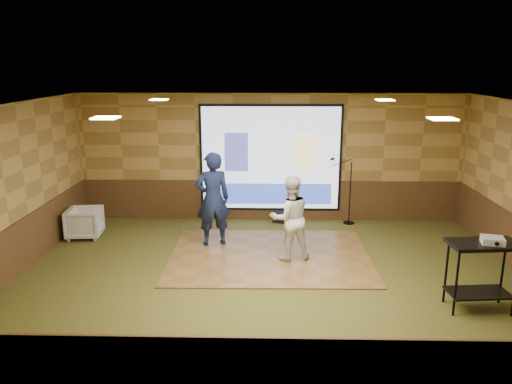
{
  "coord_description": "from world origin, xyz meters",
  "views": [
    {
      "loc": [
        -0.05,
        -8.04,
        3.68
      ],
      "look_at": [
        -0.28,
        1.08,
        1.3
      ],
      "focal_mm": 35.0,
      "sensor_mm": 36.0,
      "label": 1
    }
  ],
  "objects_px": {
    "player_left": "(213,199)",
    "av_table": "(482,261)",
    "projector": "(493,240)",
    "mic_stand": "(347,203)",
    "banquet_chair": "(85,223)",
    "duffel_bag": "(282,217)",
    "projector_screen": "(271,159)",
    "player_right": "(290,218)",
    "dance_floor": "(270,256)"
  },
  "relations": [
    {
      "from": "player_left",
      "to": "mic_stand",
      "type": "height_order",
      "value": "player_left"
    },
    {
      "from": "banquet_chair",
      "to": "duffel_bag",
      "type": "distance_m",
      "value": 4.45
    },
    {
      "from": "dance_floor",
      "to": "player_left",
      "type": "height_order",
      "value": "player_left"
    },
    {
      "from": "player_right",
      "to": "player_left",
      "type": "bearing_deg",
      "value": -40.52
    },
    {
      "from": "player_left",
      "to": "projector",
      "type": "height_order",
      "value": "player_left"
    },
    {
      "from": "player_left",
      "to": "av_table",
      "type": "relative_size",
      "value": 1.78
    },
    {
      "from": "player_left",
      "to": "mic_stand",
      "type": "distance_m",
      "value": 3.38
    },
    {
      "from": "av_table",
      "to": "duffel_bag",
      "type": "height_order",
      "value": "av_table"
    },
    {
      "from": "player_left",
      "to": "banquet_chair",
      "type": "xyz_separation_m",
      "value": [
        -2.82,
        0.41,
        -0.67
      ]
    },
    {
      "from": "av_table",
      "to": "dance_floor",
      "type": "bearing_deg",
      "value": 147.05
    },
    {
      "from": "projector_screen",
      "to": "banquet_chair",
      "type": "relative_size",
      "value": 4.61
    },
    {
      "from": "player_right",
      "to": "av_table",
      "type": "xyz_separation_m",
      "value": [
        2.8,
        -1.9,
        -0.06
      ]
    },
    {
      "from": "mic_stand",
      "to": "banquet_chair",
      "type": "distance_m",
      "value": 5.91
    },
    {
      "from": "dance_floor",
      "to": "mic_stand",
      "type": "xyz_separation_m",
      "value": [
        1.81,
        2.12,
        0.48
      ]
    },
    {
      "from": "banquet_chair",
      "to": "duffel_bag",
      "type": "bearing_deg",
      "value": -80.49
    },
    {
      "from": "player_right",
      "to": "mic_stand",
      "type": "xyz_separation_m",
      "value": [
        1.43,
        2.28,
        -0.34
      ]
    },
    {
      "from": "mic_stand",
      "to": "player_right",
      "type": "bearing_deg",
      "value": -117.81
    },
    {
      "from": "mic_stand",
      "to": "banquet_chair",
      "type": "bearing_deg",
      "value": -164.77
    },
    {
      "from": "projector_screen",
      "to": "player_right",
      "type": "xyz_separation_m",
      "value": [
        0.36,
        -2.52,
        -0.64
      ]
    },
    {
      "from": "projector_screen",
      "to": "banquet_chair",
      "type": "height_order",
      "value": "projector_screen"
    },
    {
      "from": "mic_stand",
      "to": "duffel_bag",
      "type": "distance_m",
      "value": 1.55
    },
    {
      "from": "projector_screen",
      "to": "player_left",
      "type": "height_order",
      "value": "projector_screen"
    },
    {
      "from": "dance_floor",
      "to": "duffel_bag",
      "type": "bearing_deg",
      "value": 81.98
    },
    {
      "from": "projector_screen",
      "to": "mic_stand",
      "type": "bearing_deg",
      "value": -7.44
    },
    {
      "from": "projector_screen",
      "to": "projector",
      "type": "xyz_separation_m",
      "value": [
        3.26,
        -4.47,
        -0.34
      ]
    },
    {
      "from": "av_table",
      "to": "mic_stand",
      "type": "height_order",
      "value": "mic_stand"
    },
    {
      "from": "av_table",
      "to": "projector",
      "type": "distance_m",
      "value": 0.37
    },
    {
      "from": "player_left",
      "to": "player_right",
      "type": "height_order",
      "value": "player_left"
    },
    {
      "from": "projector",
      "to": "dance_floor",
      "type": "bearing_deg",
      "value": 159.7
    },
    {
      "from": "projector_screen",
      "to": "av_table",
      "type": "height_order",
      "value": "projector_screen"
    },
    {
      "from": "mic_stand",
      "to": "banquet_chair",
      "type": "height_order",
      "value": "mic_stand"
    },
    {
      "from": "player_right",
      "to": "dance_floor",
      "type": "bearing_deg",
      "value": -37.3
    },
    {
      "from": "dance_floor",
      "to": "duffel_bag",
      "type": "xyz_separation_m",
      "value": [
        0.31,
        2.17,
        0.11
      ]
    },
    {
      "from": "projector",
      "to": "banquet_chair",
      "type": "xyz_separation_m",
      "value": [
        -7.26,
        3.12,
        -0.81
      ]
    },
    {
      "from": "projector",
      "to": "mic_stand",
      "type": "xyz_separation_m",
      "value": [
        -1.47,
        4.24,
        -0.64
      ]
    },
    {
      "from": "player_left",
      "to": "projector_screen",
      "type": "bearing_deg",
      "value": -141.3
    },
    {
      "from": "dance_floor",
      "to": "mic_stand",
      "type": "bearing_deg",
      "value": 49.51
    },
    {
      "from": "player_right",
      "to": "mic_stand",
      "type": "relative_size",
      "value": 1.03
    },
    {
      "from": "projector_screen",
      "to": "player_right",
      "type": "distance_m",
      "value": 2.62
    },
    {
      "from": "player_right",
      "to": "duffel_bag",
      "type": "xyz_separation_m",
      "value": [
        -0.07,
        2.33,
        -0.71
      ]
    },
    {
      "from": "player_left",
      "to": "player_right",
      "type": "distance_m",
      "value": 1.72
    },
    {
      "from": "projector_screen",
      "to": "av_table",
      "type": "distance_m",
      "value": 5.48
    },
    {
      "from": "player_right",
      "to": "banquet_chair",
      "type": "relative_size",
      "value": 2.25
    },
    {
      "from": "av_table",
      "to": "player_left",
      "type": "bearing_deg",
      "value": 148.57
    },
    {
      "from": "av_table",
      "to": "mic_stand",
      "type": "bearing_deg",
      "value": 108.12
    },
    {
      "from": "player_left",
      "to": "dance_floor",
      "type": "bearing_deg",
      "value": 135.32
    },
    {
      "from": "projector_screen",
      "to": "projector",
      "type": "height_order",
      "value": "projector_screen"
    },
    {
      "from": "projector",
      "to": "banquet_chair",
      "type": "distance_m",
      "value": 7.94
    },
    {
      "from": "dance_floor",
      "to": "player_right",
      "type": "xyz_separation_m",
      "value": [
        0.38,
        -0.16,
        0.82
      ]
    },
    {
      "from": "banquet_chair",
      "to": "player_right",
      "type": "bearing_deg",
      "value": -110.65
    }
  ]
}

